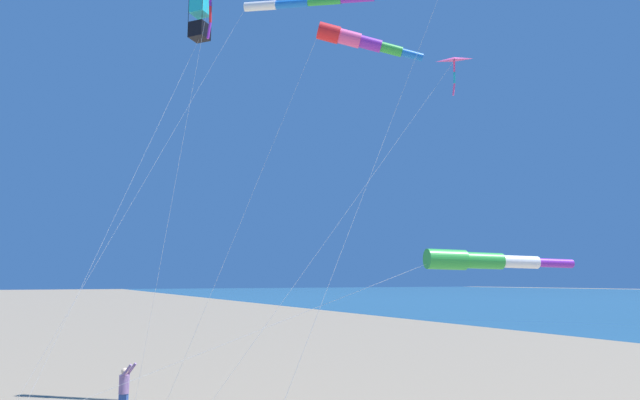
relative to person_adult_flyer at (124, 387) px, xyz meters
The scene contains 6 objects.
person_adult_flyer is the anchor object (origin of this frame).
kite_delta_green_low_center 17.22m from the person_adult_flyer, 148.60° to the left, with size 9.96×2.73×13.40m.
kite_windsock_blue_topmost 15.41m from the person_adult_flyer, 144.02° to the left, with size 8.63×3.94×14.49m.
kite_box_small_distant 15.27m from the person_adult_flyer, 167.86° to the right, with size 6.45×1.53×17.01m.
kite_windsock_white_trailing 13.48m from the person_adult_flyer, 131.57° to the left, with size 17.51×6.68×5.79m.
kite_windsock_checkered_midright 17.86m from the person_adult_flyer, behind, with size 14.52×5.14×17.85m.
Camera 1 is at (-2.72, 20.25, 4.90)m, focal length 30.84 mm.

